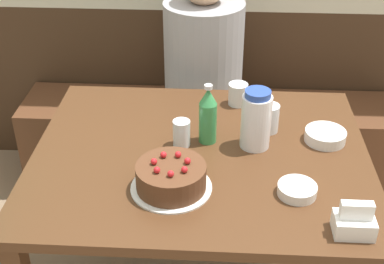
# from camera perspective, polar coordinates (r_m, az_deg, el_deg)

# --- Properties ---
(bench_seat) EXTENTS (1.86, 0.38, 0.46)m
(bench_seat) POSITION_cam_1_polar(r_m,az_deg,el_deg) (2.78, 1.62, -1.13)
(bench_seat) COLOR #56331E
(bench_seat) RESTS_ON ground_plane
(dining_table) EXTENTS (1.14, 0.93, 0.73)m
(dining_table) POSITION_cam_1_polar(r_m,az_deg,el_deg) (1.87, 0.91, -4.60)
(dining_table) COLOR #4C2D19
(dining_table) RESTS_ON ground_plane
(birthday_cake) EXTENTS (0.25, 0.25, 0.10)m
(birthday_cake) POSITION_cam_1_polar(r_m,az_deg,el_deg) (1.63, -2.25, -4.86)
(birthday_cake) COLOR white
(birthday_cake) RESTS_ON dining_table
(water_pitcher) EXTENTS (0.10, 0.10, 0.21)m
(water_pitcher) POSITION_cam_1_polar(r_m,az_deg,el_deg) (1.81, 6.85, 1.32)
(water_pitcher) COLOR white
(water_pitcher) RESTS_ON dining_table
(soju_bottle) EXTENTS (0.06, 0.06, 0.22)m
(soju_bottle) POSITION_cam_1_polar(r_m,az_deg,el_deg) (1.82, 1.70, 1.82)
(soju_bottle) COLOR #388E4C
(soju_bottle) RESTS_ON dining_table
(napkin_holder) EXTENTS (0.11, 0.08, 0.11)m
(napkin_holder) POSITION_cam_1_polar(r_m,az_deg,el_deg) (1.54, 16.92, -9.19)
(napkin_holder) COLOR white
(napkin_holder) RESTS_ON dining_table
(bowl_soup_white) EXTENTS (0.12, 0.12, 0.03)m
(bowl_soup_white) POSITION_cam_1_polar(r_m,az_deg,el_deg) (1.65, 11.15, -6.07)
(bowl_soup_white) COLOR white
(bowl_soup_white) RESTS_ON dining_table
(bowl_rice_small) EXTENTS (0.14, 0.14, 0.04)m
(bowl_rice_small) POSITION_cam_1_polar(r_m,az_deg,el_deg) (1.92, 14.02, -0.41)
(bowl_rice_small) COLOR white
(bowl_rice_small) RESTS_ON dining_table
(glass_water_tall) EXTENTS (0.06, 0.06, 0.09)m
(glass_water_tall) POSITION_cam_1_polar(r_m,az_deg,el_deg) (1.83, -1.12, -0.12)
(glass_water_tall) COLOR silver
(glass_water_tall) RESTS_ON dining_table
(glass_tumbler_short) EXTENTS (0.07, 0.07, 0.10)m
(glass_tumbler_short) POSITION_cam_1_polar(r_m,az_deg,el_deg) (1.93, 8.16, 1.48)
(glass_tumbler_short) COLOR silver
(glass_tumbler_short) RESTS_ON dining_table
(glass_shot_small) EXTENTS (0.08, 0.08, 0.09)m
(glass_shot_small) POSITION_cam_1_polar(r_m,az_deg,el_deg) (2.09, 4.93, 4.05)
(glass_shot_small) COLOR silver
(glass_shot_small) RESTS_ON dining_table
(person_teal_shirt) EXTENTS (0.36, 0.36, 1.21)m
(person_teal_shirt) POSITION_cam_1_polar(r_m,az_deg,el_deg) (2.51, 1.19, 4.58)
(person_teal_shirt) COLOR #33333D
(person_teal_shirt) RESTS_ON ground_plane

